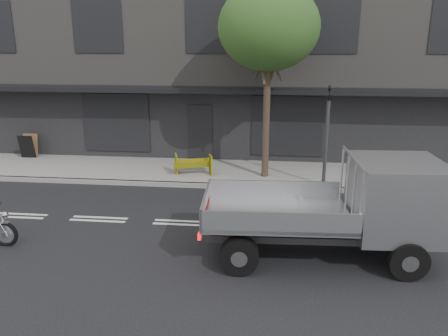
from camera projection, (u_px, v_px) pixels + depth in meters
ground at (182, 223)px, 12.11m from camera, size 80.00×80.00×0.00m
sidewalk at (207, 172)px, 16.57m from camera, size 32.00×3.20×0.15m
kerb at (200, 185)px, 15.05m from camera, size 32.00×0.20×0.15m
building_main at (225, 59)px, 21.78m from camera, size 26.00×10.00×8.00m
street_tree at (269, 28)px, 14.42m from camera, size 3.40×3.40×6.74m
traffic_light_pole at (326, 142)px, 14.41m from camera, size 0.12×0.12×3.50m
flatbed_ute at (374, 201)px, 9.82m from camera, size 5.36×2.41×2.44m
construction_barrier at (192, 165)px, 15.78m from camera, size 1.47×0.94×0.77m
sandwich_board at (27, 147)px, 18.12m from camera, size 0.63×0.43×0.97m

